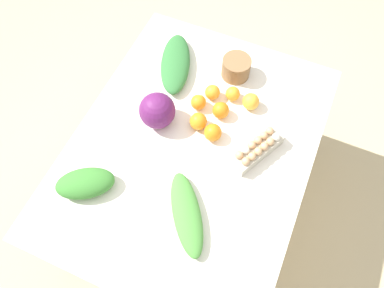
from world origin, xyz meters
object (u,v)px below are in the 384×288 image
(cabbage_purple, at_px, (157,111))
(orange_3, at_px, (213,133))
(paper_bag, at_px, (236,68))
(orange_1, at_px, (198,121))
(orange_4, at_px, (212,92))
(orange_6, at_px, (251,102))
(egg_carton, at_px, (257,149))
(orange_0, at_px, (221,110))
(greens_bunch_chard, at_px, (85,183))
(orange_2, at_px, (198,102))
(greens_bunch_dandelion, at_px, (175,63))
(greens_bunch_beet_tops, at_px, (187,214))
(orange_5, at_px, (233,94))

(cabbage_purple, bearing_deg, orange_3, 93.73)
(paper_bag, height_order, orange_1, paper_bag)
(orange_4, xyz_separation_m, orange_6, (-0.02, 0.19, 0.00))
(paper_bag, bearing_deg, egg_carton, 32.10)
(orange_0, xyz_separation_m, orange_6, (-0.11, 0.12, 0.00))
(orange_0, xyz_separation_m, orange_1, (0.10, -0.07, 0.00))
(cabbage_purple, distance_m, greens_bunch_chard, 0.46)
(orange_2, bearing_deg, greens_bunch_dandelion, -131.01)
(paper_bag, distance_m, greens_bunch_beet_tops, 0.80)
(greens_bunch_dandelion, height_order, orange_0, orange_0)
(greens_bunch_dandelion, xyz_separation_m, orange_5, (0.06, 0.34, -0.00))
(orange_2, distance_m, orange_5, 0.18)
(egg_carton, height_order, orange_6, egg_carton)
(orange_1, relative_size, orange_4, 1.10)
(orange_0, relative_size, orange_4, 1.08)
(greens_bunch_beet_tops, xyz_separation_m, orange_3, (-0.40, -0.04, 0.01))
(greens_bunch_dandelion, xyz_separation_m, orange_2, (0.18, 0.20, 0.00))
(greens_bunch_dandelion, xyz_separation_m, orange_4, (0.10, 0.24, 0.00))
(egg_carton, height_order, greens_bunch_beet_tops, egg_carton)
(greens_bunch_dandelion, relative_size, orange_6, 4.73)
(paper_bag, relative_size, greens_bunch_beet_tops, 0.38)
(orange_3, height_order, orange_6, same)
(cabbage_purple, bearing_deg, orange_5, 133.39)
(orange_3, bearing_deg, greens_bunch_beet_tops, 6.29)
(paper_bag, relative_size, orange_0, 1.79)
(paper_bag, xyz_separation_m, orange_1, (0.37, -0.05, -0.01))
(egg_carton, distance_m, orange_4, 0.37)
(greens_bunch_dandelion, distance_m, orange_4, 0.26)
(egg_carton, relative_size, orange_4, 3.74)
(paper_bag, xyz_separation_m, orange_6, (0.16, 0.14, -0.01))
(cabbage_purple, distance_m, egg_carton, 0.49)
(egg_carton, xyz_separation_m, orange_0, (-0.13, -0.23, -0.00))
(cabbage_purple, bearing_deg, orange_0, 119.36)
(orange_1, xyz_separation_m, orange_6, (-0.21, 0.19, 0.00))
(greens_bunch_dandelion, height_order, orange_3, orange_3)
(greens_bunch_chard, relative_size, orange_3, 3.06)
(orange_3, bearing_deg, orange_6, 156.00)
(cabbage_purple, height_order, orange_6, cabbage_purple)
(greens_bunch_chard, bearing_deg, orange_3, 137.88)
(greens_bunch_chard, distance_m, orange_5, 0.82)
(paper_bag, bearing_deg, orange_5, 14.51)
(greens_bunch_beet_tops, distance_m, orange_6, 0.64)
(greens_bunch_beet_tops, distance_m, orange_4, 0.63)
(cabbage_purple, relative_size, orange_3, 2.05)
(greens_bunch_chard, distance_m, orange_0, 0.71)
(greens_bunch_beet_tops, height_order, orange_1, orange_1)
(greens_bunch_chard, height_order, orange_0, greens_bunch_chard)
(greens_bunch_beet_tops, bearing_deg, cabbage_purple, -140.30)
(cabbage_purple, height_order, greens_bunch_dandelion, cabbage_purple)
(paper_bag, distance_m, orange_6, 0.21)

